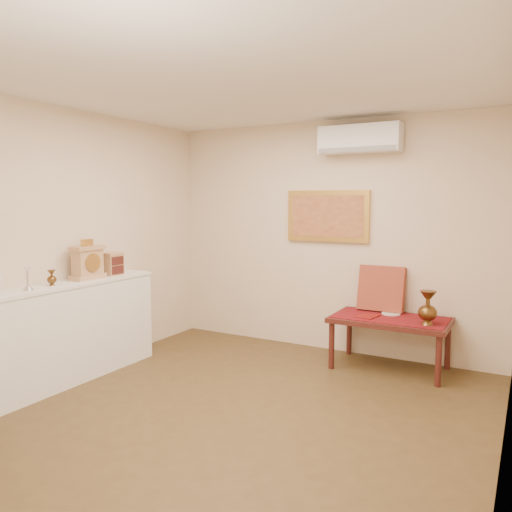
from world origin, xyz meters
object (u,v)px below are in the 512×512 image
Objects in this scene: mantel_clock at (88,262)px; low_table at (390,324)px; wooden_chest at (113,264)px; brass_urn_tall at (428,304)px; display_ledge at (70,332)px.

low_table is (2.68, 1.62, -0.67)m from mantel_clock.
wooden_chest is at bearing -154.42° from low_table.
mantel_clock is at bearing -154.40° from brass_urn_tall.
display_ledge is 3.27m from low_table.
display_ledge reaches higher than low_table.
display_ledge reaches higher than brass_urn_tall.
low_table is (-0.40, 0.14, -0.28)m from brass_urn_tall.
brass_urn_tall is at bearing 20.31° from wooden_chest.
display_ledge is 4.93× the size of mantel_clock.
wooden_chest is at bearing 89.95° from display_ledge.
brass_urn_tall is at bearing 29.48° from display_ledge.
brass_urn_tall is 1.70× the size of wooden_chest.
mantel_clock is (-0.00, 0.26, 0.66)m from display_ledge.
display_ledge is at bearing -89.27° from mantel_clock.
mantel_clock is 0.34× the size of low_table.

